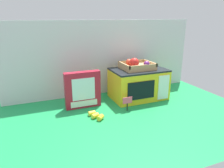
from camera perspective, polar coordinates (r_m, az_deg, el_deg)
ground_plane at (r=1.66m, az=0.54°, el=-4.65°), size 1.70×1.70×0.00m
display_back_panel at (r=1.78m, az=-2.28°, el=7.02°), size 1.61×0.03×0.60m
toy_microwave at (r=1.71m, az=7.02°, el=0.11°), size 0.42×0.28×0.24m
food_groups_crate at (r=1.67m, az=6.56°, el=4.91°), size 0.24×0.20×0.10m
cookie_set_box at (r=1.53m, az=-7.81°, el=-1.56°), size 0.25×0.06×0.26m
price_sign at (r=1.49m, az=4.13°, el=-4.76°), size 0.07×0.01×0.10m
loose_toy_banana at (r=1.41m, az=-4.37°, el=-8.37°), size 0.08×0.13×0.03m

